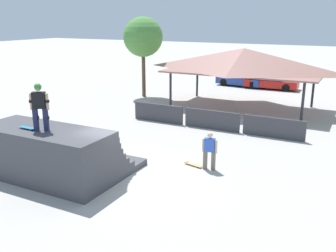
# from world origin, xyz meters

# --- Properties ---
(ground_plane) EXTENTS (160.00, 160.00, 0.00)m
(ground_plane) POSITION_xyz_m (0.00, 0.00, 0.00)
(ground_plane) COLOR #ADA8A0
(quarter_pipe_ramp) EXTENTS (5.22, 4.03, 1.97)m
(quarter_pipe_ramp) POSITION_xyz_m (-2.64, -0.99, 0.87)
(quarter_pipe_ramp) COLOR #424247
(quarter_pipe_ramp) RESTS_ON ground
(skater_on_deck) EXTENTS (0.72, 0.48, 1.72)m
(skater_on_deck) POSITION_xyz_m (-2.52, -1.53, 2.96)
(skater_on_deck) COLOR #1E2347
(skater_on_deck) RESTS_ON quarter_pipe_ramp
(skateboard_on_deck) EXTENTS (0.78, 0.22, 0.09)m
(skateboard_on_deck) POSITION_xyz_m (-3.09, -1.64, 2.03)
(skateboard_on_deck) COLOR red
(skateboard_on_deck) RESTS_ON quarter_pipe_ramp
(bystander_walking) EXTENTS (0.63, 0.25, 1.56)m
(bystander_walking) POSITION_xyz_m (2.47, 2.34, 0.87)
(bystander_walking) COLOR #6B6051
(bystander_walking) RESTS_ON ground
(skateboard_on_ground) EXTENTS (0.88, 0.39, 0.09)m
(skateboard_on_ground) POSITION_xyz_m (1.73, 2.40, 0.06)
(skateboard_on_ground) COLOR red
(skateboard_on_ground) RESTS_ON ground
(barrier_fence) EXTENTS (9.85, 0.12, 1.05)m
(barrier_fence) POSITION_xyz_m (0.48, 7.78, 0.53)
(barrier_fence) COLOR #3D3D42
(barrier_fence) RESTS_ON ground
(pavilion_shelter) EXTENTS (10.05, 5.38, 4.01)m
(pavilion_shelter) POSITION_xyz_m (0.39, 13.61, 3.21)
(pavilion_shelter) COLOR #2D2D33
(pavilion_shelter) RESTS_ON ground
(tree_beside_pavilion) EXTENTS (2.98, 2.98, 6.04)m
(tree_beside_pavilion) POSITION_xyz_m (-7.51, 13.84, 4.52)
(tree_beside_pavilion) COLOR brown
(tree_beside_pavilion) RESTS_ON ground
(parked_car_blue) EXTENTS (4.34, 2.28, 1.27)m
(parked_car_blue) POSITION_xyz_m (-2.23, 21.89, 0.60)
(parked_car_blue) COLOR navy
(parked_car_blue) RESTS_ON ground
(parked_car_red) EXTENTS (4.49, 1.80, 1.27)m
(parked_car_red) POSITION_xyz_m (0.58, 21.71, 0.60)
(parked_car_red) COLOR red
(parked_car_red) RESTS_ON ground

